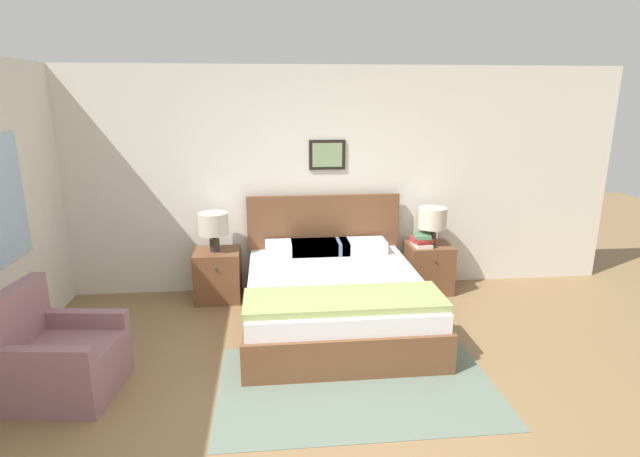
{
  "coord_description": "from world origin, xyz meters",
  "views": [
    {
      "loc": [
        -0.33,
        -2.97,
        2.28
      ],
      "look_at": [
        0.13,
        1.51,
        1.07
      ],
      "focal_mm": 28.0,
      "sensor_mm": 36.0,
      "label": 1
    }
  ],
  "objects_px": {
    "table_lamp_by_door": "(432,219)",
    "table_lamp_near_window": "(214,225)",
    "armchair": "(59,360)",
    "nightstand_by_door": "(428,268)",
    "nightstand_near_window": "(218,275)",
    "bed": "(334,296)"
  },
  "relations": [
    {
      "from": "table_lamp_by_door",
      "to": "table_lamp_near_window",
      "type": "bearing_deg",
      "value": 180.0
    },
    {
      "from": "table_lamp_near_window",
      "to": "table_lamp_by_door",
      "type": "relative_size",
      "value": 1.0
    },
    {
      "from": "armchair",
      "to": "table_lamp_by_door",
      "type": "bearing_deg",
      "value": 123.47
    },
    {
      "from": "armchair",
      "to": "nightstand_by_door",
      "type": "height_order",
      "value": "armchair"
    },
    {
      "from": "nightstand_near_window",
      "to": "nightstand_by_door",
      "type": "relative_size",
      "value": 1.0
    },
    {
      "from": "nightstand_near_window",
      "to": "table_lamp_by_door",
      "type": "height_order",
      "value": "table_lamp_by_door"
    },
    {
      "from": "nightstand_near_window",
      "to": "table_lamp_near_window",
      "type": "distance_m",
      "value": 0.59
    },
    {
      "from": "nightstand_by_door",
      "to": "table_lamp_near_window",
      "type": "bearing_deg",
      "value": -179.92
    },
    {
      "from": "nightstand_near_window",
      "to": "table_lamp_near_window",
      "type": "relative_size",
      "value": 1.31
    },
    {
      "from": "bed",
      "to": "table_lamp_near_window",
      "type": "height_order",
      "value": "bed"
    },
    {
      "from": "table_lamp_near_window",
      "to": "nightstand_near_window",
      "type": "bearing_deg",
      "value": 10.51
    },
    {
      "from": "nightstand_near_window",
      "to": "armchair",
      "type": "bearing_deg",
      "value": -120.8
    },
    {
      "from": "bed",
      "to": "nightstand_near_window",
      "type": "xyz_separation_m",
      "value": [
        -1.23,
        0.77,
        -0.01
      ]
    },
    {
      "from": "armchair",
      "to": "nightstand_near_window",
      "type": "xyz_separation_m",
      "value": [
        1.06,
        1.77,
        0.0
      ]
    },
    {
      "from": "table_lamp_near_window",
      "to": "table_lamp_by_door",
      "type": "distance_m",
      "value": 2.5
    },
    {
      "from": "armchair",
      "to": "table_lamp_near_window",
      "type": "height_order",
      "value": "table_lamp_near_window"
    },
    {
      "from": "bed",
      "to": "nightstand_near_window",
      "type": "bearing_deg",
      "value": 147.87
    },
    {
      "from": "bed",
      "to": "nightstand_near_window",
      "type": "distance_m",
      "value": 1.45
    },
    {
      "from": "nightstand_near_window",
      "to": "table_lamp_by_door",
      "type": "relative_size",
      "value": 1.31
    },
    {
      "from": "bed",
      "to": "armchair",
      "type": "xyz_separation_m",
      "value": [
        -2.29,
        -1.0,
        -0.01
      ]
    },
    {
      "from": "bed",
      "to": "armchair",
      "type": "relative_size",
      "value": 2.36
    },
    {
      "from": "nightstand_near_window",
      "to": "table_lamp_by_door",
      "type": "distance_m",
      "value": 2.55
    }
  ]
}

